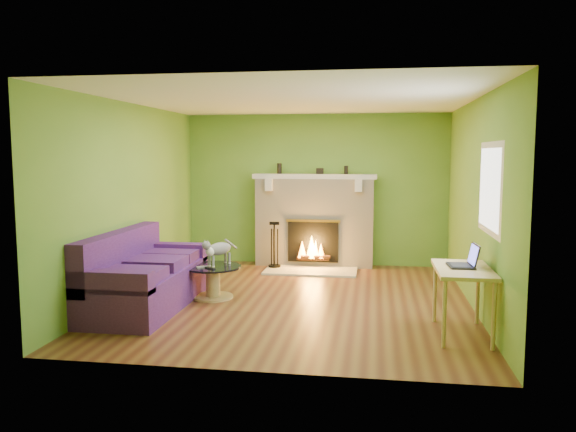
% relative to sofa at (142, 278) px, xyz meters
% --- Properties ---
extents(floor, '(5.00, 5.00, 0.00)m').
position_rel_sofa_xyz_m(floor, '(1.86, 0.64, -0.37)').
color(floor, '#572A19').
rests_on(floor, ground).
extents(ceiling, '(5.00, 5.00, 0.00)m').
position_rel_sofa_xyz_m(ceiling, '(1.86, 0.64, 2.23)').
color(ceiling, white).
rests_on(ceiling, wall_back).
extents(wall_back, '(5.00, 0.00, 5.00)m').
position_rel_sofa_xyz_m(wall_back, '(1.86, 3.14, 0.93)').
color(wall_back, '#588B2D').
rests_on(wall_back, floor).
extents(wall_front, '(5.00, 0.00, 5.00)m').
position_rel_sofa_xyz_m(wall_front, '(1.86, -1.86, 0.93)').
color(wall_front, '#588B2D').
rests_on(wall_front, floor).
extents(wall_left, '(0.00, 5.00, 5.00)m').
position_rel_sofa_xyz_m(wall_left, '(-0.39, 0.64, 0.93)').
color(wall_left, '#588B2D').
rests_on(wall_left, floor).
extents(wall_right, '(0.00, 5.00, 5.00)m').
position_rel_sofa_xyz_m(wall_right, '(4.11, 0.64, 0.93)').
color(wall_right, '#588B2D').
rests_on(wall_right, floor).
extents(window_frame, '(0.00, 1.20, 1.20)m').
position_rel_sofa_xyz_m(window_frame, '(4.10, -0.26, 1.18)').
color(window_frame, silver).
rests_on(window_frame, wall_right).
extents(window_pane, '(0.00, 1.06, 1.06)m').
position_rel_sofa_xyz_m(window_pane, '(4.09, -0.26, 1.18)').
color(window_pane, white).
rests_on(window_pane, wall_right).
extents(fireplace, '(2.10, 0.46, 1.58)m').
position_rel_sofa_xyz_m(fireplace, '(1.86, 2.96, 0.40)').
color(fireplace, beige).
rests_on(fireplace, floor).
extents(hearth, '(1.50, 0.75, 0.03)m').
position_rel_sofa_xyz_m(hearth, '(1.86, 2.44, -0.35)').
color(hearth, beige).
rests_on(hearth, floor).
extents(mantel, '(2.10, 0.28, 0.08)m').
position_rel_sofa_xyz_m(mantel, '(1.86, 2.94, 1.17)').
color(mantel, beige).
rests_on(mantel, fireplace).
extents(sofa, '(0.96, 2.13, 0.96)m').
position_rel_sofa_xyz_m(sofa, '(0.00, 0.00, 0.00)').
color(sofa, '#3F1759').
rests_on(sofa, floor).
extents(coffee_table, '(0.77, 0.77, 0.43)m').
position_rel_sofa_xyz_m(coffee_table, '(0.75, 0.57, -0.12)').
color(coffee_table, tan).
rests_on(coffee_table, floor).
extents(desk, '(0.57, 0.98, 0.73)m').
position_rel_sofa_xyz_m(desk, '(3.81, -0.52, 0.27)').
color(desk, tan).
rests_on(desk, floor).
extents(cat, '(0.49, 0.62, 0.37)m').
position_rel_sofa_xyz_m(cat, '(0.83, 0.62, 0.25)').
color(cat, slate).
rests_on(cat, coffee_table).
extents(remote_silver, '(0.16, 0.14, 0.02)m').
position_rel_sofa_xyz_m(remote_silver, '(0.65, 0.45, 0.07)').
color(remote_silver, gray).
rests_on(remote_silver, coffee_table).
extents(remote_black, '(0.16, 0.12, 0.02)m').
position_rel_sofa_xyz_m(remote_black, '(0.77, 0.39, 0.07)').
color(remote_black, black).
rests_on(remote_black, coffee_table).
extents(laptop, '(0.32, 0.35, 0.25)m').
position_rel_sofa_xyz_m(laptop, '(3.79, -0.47, 0.48)').
color(laptop, black).
rests_on(laptop, desk).
extents(fire_tools, '(0.21, 0.21, 0.77)m').
position_rel_sofa_xyz_m(fire_tools, '(1.23, 2.59, 0.05)').
color(fire_tools, black).
rests_on(fire_tools, hearth).
extents(mantel_vase_left, '(0.08, 0.08, 0.18)m').
position_rel_sofa_xyz_m(mantel_vase_left, '(1.25, 2.97, 1.30)').
color(mantel_vase_left, black).
rests_on(mantel_vase_left, mantel).
extents(mantel_vase_right, '(0.07, 0.07, 0.14)m').
position_rel_sofa_xyz_m(mantel_vase_right, '(2.39, 2.97, 1.28)').
color(mantel_vase_right, black).
rests_on(mantel_vase_right, mantel).
extents(mantel_box, '(0.12, 0.08, 0.10)m').
position_rel_sofa_xyz_m(mantel_box, '(1.95, 2.97, 1.26)').
color(mantel_box, black).
rests_on(mantel_box, mantel).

